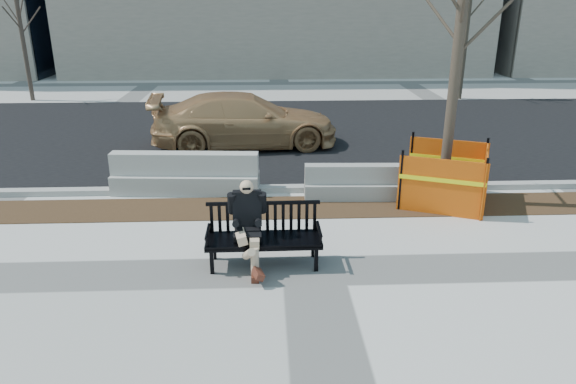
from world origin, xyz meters
The scene contains 12 objects.
ground centered at (0.00, 0.00, 0.00)m, with size 120.00×120.00×0.00m, color beige.
mulch_strip centered at (0.00, 2.60, 0.00)m, with size 40.00×1.20×0.02m, color #47301C.
asphalt_street centered at (0.00, 8.80, 0.00)m, with size 60.00×10.40×0.01m, color black.
curb centered at (0.00, 3.55, 0.06)m, with size 60.00×0.25×0.12m, color #9E9B93.
bench centered at (-0.75, 0.23, 0.00)m, with size 1.82×0.65×0.97m, color black, non-canonical shape.
seated_man centered at (-1.00, 0.28, 0.00)m, with size 0.58×0.96×1.35m, color black, non-canonical shape.
tree_fence centered at (2.90, 2.82, 0.00)m, with size 2.44×2.44×6.10m, color #FF650D, non-canonical shape.
sedan centered at (-1.27, 7.27, 0.00)m, with size 2.07×5.09×1.48m, color #B18150.
jersey_barrier_left centered at (-2.42, 3.58, 0.00)m, with size 3.11×0.62×0.89m, color #A5A39B, non-canonical shape.
jersey_barrier_right centered at (1.38, 3.06, 0.00)m, with size 2.57×0.51×0.74m, color gray, non-canonical shape.
far_tree_left centered at (-10.11, 14.64, 0.00)m, with size 1.84×1.84×4.97m, color #4A3A2F, non-canonical shape.
far_tree_right centered at (7.26, 14.22, 0.00)m, with size 2.23×2.23×6.03m, color #44392C, non-canonical shape.
Camera 1 is at (-0.69, -7.20, 3.98)m, focal length 33.07 mm.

